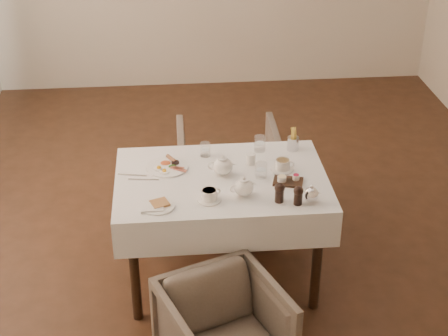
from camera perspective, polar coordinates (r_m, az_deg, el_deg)
name	(u,v)px	position (r m, az deg, el deg)	size (l,w,h in m)	color
table	(221,194)	(4.19, -0.21, -2.20)	(1.28, 0.88, 0.75)	black
armchair_near	(224,333)	(3.75, 0.01, -13.54)	(0.60, 0.62, 0.56)	brown
armchair_far	(228,173)	(5.01, 0.35, -0.39)	(0.73, 0.75, 0.68)	brown
breakfast_plate	(168,166)	(4.25, -4.72, 0.15)	(0.26, 0.26, 0.03)	white
side_plate	(157,206)	(3.87, -5.62, -3.16)	(0.19, 0.19, 0.02)	white
teapot_centre	(223,165)	(4.13, -0.11, 0.27)	(0.17, 0.13, 0.13)	white
teapot_front	(244,186)	(3.93, 1.65, -1.51)	(0.15, 0.12, 0.12)	white
creamer	(251,159)	(4.27, 2.24, 0.77)	(0.06, 0.06, 0.07)	white
teacup_near	(209,196)	(3.90, -1.24, -2.30)	(0.14, 0.14, 0.07)	white
teacup_far	(282,165)	(4.22, 4.88, 0.23)	(0.14, 0.14, 0.07)	white
glass_left	(205,149)	(4.35, -1.57, 1.55)	(0.06, 0.06, 0.09)	silver
glass_mid	(261,170)	(4.12, 3.12, -0.18)	(0.07, 0.07, 0.10)	silver
glass_right	(260,144)	(4.42, 3.00, 2.04)	(0.07, 0.07, 0.10)	silver
condiment_board	(288,181)	(4.09, 5.33, -1.05)	(0.20, 0.16, 0.04)	black
pepper_mill_left	(279,192)	(3.88, 4.63, -2.03)	(0.06, 0.06, 0.12)	black
pepper_mill_right	(298,195)	(3.87, 6.19, -2.27)	(0.06, 0.06, 0.12)	black
silver_pot	(311,193)	(3.90, 7.27, -2.10)	(0.10, 0.08, 0.11)	white
fries_cup	(293,140)	(4.44, 5.77, 2.33)	(0.07, 0.07, 0.16)	silver
cutlery_fork	(132,175)	(4.19, -7.63, -0.59)	(0.01, 0.18, 0.00)	silver
cutlery_knife	(144,180)	(4.14, -6.70, -0.96)	(0.01, 0.19, 0.00)	silver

